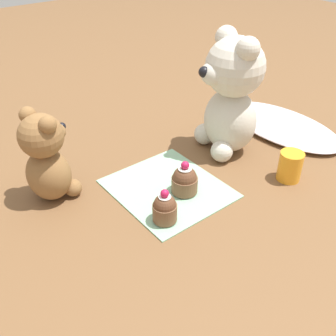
{
  "coord_description": "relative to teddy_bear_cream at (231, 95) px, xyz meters",
  "views": [
    {
      "loc": [
        0.54,
        -0.43,
        0.53
      ],
      "look_at": [
        0.0,
        0.0,
        0.06
      ],
      "focal_mm": 42.0,
      "sensor_mm": 36.0,
      "label": 1
    }
  ],
  "objects": [
    {
      "name": "ground_plane",
      "position": [
        0.04,
        -0.22,
        -0.15
      ],
      "size": [
        4.0,
        4.0,
        0.0
      ],
      "primitive_type": "plane",
      "color": "brown"
    },
    {
      "name": "juice_glass",
      "position": [
        0.18,
        0.02,
        -0.11
      ],
      "size": [
        0.05,
        0.05,
        0.07
      ],
      "primitive_type": "cylinder",
      "color": "orange",
      "rests_on": "ground_plane"
    },
    {
      "name": "tulle_cloth",
      "position": [
        0.02,
        0.19,
        -0.14
      ],
      "size": [
        0.35,
        0.19,
        0.02
      ],
      "primitive_type": "ellipsoid",
      "color": "silver",
      "rests_on": "ground_plane"
    },
    {
      "name": "knitted_placemat",
      "position": [
        0.04,
        -0.22,
        -0.14
      ],
      "size": [
        0.25,
        0.22,
        0.01
      ],
      "primitive_type": "cube",
      "color": "#8EBC99",
      "rests_on": "ground_plane"
    },
    {
      "name": "teddy_bear_tan",
      "position": [
        -0.09,
        -0.43,
        -0.05
      ],
      "size": [
        0.12,
        0.11,
        0.2
      ],
      "rotation": [
        0.0,
        0.0,
        3.36
      ],
      "color": "olive",
      "rests_on": "ground_plane"
    },
    {
      "name": "cupcake_near_cream_bear",
      "position": [
        0.08,
        -0.2,
        -0.11
      ],
      "size": [
        0.06,
        0.06,
        0.08
      ],
      "color": "brown",
      "rests_on": "knitted_placemat"
    },
    {
      "name": "teddy_bear_cream",
      "position": [
        0.0,
        0.0,
        0.0
      ],
      "size": [
        0.17,
        0.17,
        0.29
      ],
      "rotation": [
        0.0,
        0.0,
        -0.27
      ],
      "color": "beige",
      "rests_on": "ground_plane"
    },
    {
      "name": "cupcake_near_tan_bear",
      "position": [
        0.12,
        -0.29,
        -0.11
      ],
      "size": [
        0.05,
        0.05,
        0.07
      ],
      "color": "brown",
      "rests_on": "knitted_placemat"
    }
  ]
}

